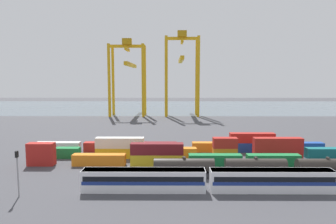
{
  "coord_description": "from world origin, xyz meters",
  "views": [
    {
      "loc": [
        -8.1,
        -71.79,
        19.81
      ],
      "look_at": [
        -8.85,
        35.32,
        8.17
      ],
      "focal_mm": 32.45,
      "sensor_mm": 36.0,
      "label": 1
    }
  ],
  "objects_px": {
    "freight_tank_row": "(327,168)",
    "gantry_crane_west": "(128,69)",
    "signal_mast": "(17,167)",
    "passenger_train": "(208,179)",
    "shipping_container_5": "(215,160)",
    "shipping_container_7": "(68,153)",
    "shipping_container_20": "(203,147)",
    "shipping_container_23": "(300,147)",
    "shipping_container_21": "(252,147)",
    "gantry_crane_central": "(182,65)",
    "shipping_container_0": "(41,160)"
  },
  "relations": [
    {
      "from": "freight_tank_row",
      "to": "gantry_crane_west",
      "type": "height_order",
      "value": "gantry_crane_west"
    },
    {
      "from": "freight_tank_row",
      "to": "signal_mast",
      "type": "bearing_deg",
      "value": -169.57
    },
    {
      "from": "passenger_train",
      "to": "freight_tank_row",
      "type": "xyz_separation_m",
      "value": [
        25.07,
        7.69,
        -0.19
      ]
    },
    {
      "from": "shipping_container_5",
      "to": "gantry_crane_west",
      "type": "distance_m",
      "value": 107.57
    },
    {
      "from": "shipping_container_5",
      "to": "signal_mast",
      "type": "bearing_deg",
      "value": -152.25
    },
    {
      "from": "passenger_train",
      "to": "shipping_container_7",
      "type": "height_order",
      "value": "passenger_train"
    },
    {
      "from": "shipping_container_20",
      "to": "shipping_container_23",
      "type": "bearing_deg",
      "value": 0.0
    },
    {
      "from": "signal_mast",
      "to": "shipping_container_21",
      "type": "relative_size",
      "value": 0.65
    },
    {
      "from": "shipping_container_7",
      "to": "shipping_container_23",
      "type": "relative_size",
      "value": 0.5
    },
    {
      "from": "gantry_crane_west",
      "to": "gantry_crane_central",
      "type": "xyz_separation_m",
      "value": [
        29.24,
        -0.65,
        2.14
      ]
    },
    {
      "from": "gantry_crane_west",
      "to": "gantry_crane_central",
      "type": "height_order",
      "value": "gantry_crane_central"
    },
    {
      "from": "passenger_train",
      "to": "freight_tank_row",
      "type": "relative_size",
      "value": 0.63
    },
    {
      "from": "shipping_container_7",
      "to": "shipping_container_0",
      "type": "bearing_deg",
      "value": -120.0
    },
    {
      "from": "freight_tank_row",
      "to": "signal_mast",
      "type": "xyz_separation_m",
      "value": [
        -57.34,
        -10.56,
        3.15
      ]
    },
    {
      "from": "shipping_container_23",
      "to": "gantry_crane_central",
      "type": "relative_size",
      "value": 0.27
    },
    {
      "from": "gantry_crane_west",
      "to": "freight_tank_row",
      "type": "bearing_deg",
      "value": -63.12
    },
    {
      "from": "passenger_train",
      "to": "shipping_container_0",
      "type": "xyz_separation_m",
      "value": [
        -36.41,
        16.05,
        -0.84
      ]
    },
    {
      "from": "freight_tank_row",
      "to": "shipping_container_7",
      "type": "bearing_deg",
      "value": 165.39
    },
    {
      "from": "passenger_train",
      "to": "shipping_container_23",
      "type": "distance_m",
      "value": 41.27
    },
    {
      "from": "freight_tank_row",
      "to": "passenger_train",
      "type": "bearing_deg",
      "value": -162.95
    },
    {
      "from": "shipping_container_23",
      "to": "shipping_container_20",
      "type": "bearing_deg",
      "value": 180.0
    },
    {
      "from": "shipping_container_5",
      "to": "shipping_container_20",
      "type": "relative_size",
      "value": 2.0
    },
    {
      "from": "shipping_container_23",
      "to": "gantry_crane_central",
      "type": "distance_m",
      "value": 94.07
    },
    {
      "from": "freight_tank_row",
      "to": "shipping_container_21",
      "type": "relative_size",
      "value": 5.79
    },
    {
      "from": "signal_mast",
      "to": "freight_tank_row",
      "type": "bearing_deg",
      "value": 10.43
    },
    {
      "from": "freight_tank_row",
      "to": "gantry_crane_central",
      "type": "xyz_separation_m",
      "value": [
        -25.43,
        107.2,
        25.28
      ]
    },
    {
      "from": "freight_tank_row",
      "to": "shipping_container_20",
      "type": "distance_m",
      "value": 31.36
    },
    {
      "from": "signal_mast",
      "to": "shipping_container_20",
      "type": "distance_m",
      "value": 47.5
    },
    {
      "from": "shipping_container_20",
      "to": "gantry_crane_central",
      "type": "relative_size",
      "value": 0.13
    },
    {
      "from": "gantry_crane_west",
      "to": "signal_mast",
      "type": "bearing_deg",
      "value": -91.29
    },
    {
      "from": "passenger_train",
      "to": "shipping_container_21",
      "type": "xyz_separation_m",
      "value": [
        15.7,
        29.36,
        -0.84
      ]
    },
    {
      "from": "shipping_container_0",
      "to": "gantry_crane_central",
      "type": "distance_m",
      "value": 108.36
    },
    {
      "from": "freight_tank_row",
      "to": "shipping_container_7",
      "type": "height_order",
      "value": "freight_tank_row"
    },
    {
      "from": "shipping_container_0",
      "to": "gantry_crane_west",
      "type": "bearing_deg",
      "value": 86.09
    },
    {
      "from": "shipping_container_0",
      "to": "gantry_crane_west",
      "type": "distance_m",
      "value": 102.52
    },
    {
      "from": "shipping_container_7",
      "to": "shipping_container_21",
      "type": "height_order",
      "value": "same"
    },
    {
      "from": "shipping_container_0",
      "to": "gantry_crane_central",
      "type": "height_order",
      "value": "gantry_crane_central"
    },
    {
      "from": "signal_mast",
      "to": "gantry_crane_central",
      "type": "bearing_deg",
      "value": 74.84
    },
    {
      "from": "shipping_container_5",
      "to": "freight_tank_row",
      "type": "bearing_deg",
      "value": -21.35
    },
    {
      "from": "passenger_train",
      "to": "freight_tank_row",
      "type": "height_order",
      "value": "freight_tank_row"
    },
    {
      "from": "shipping_container_23",
      "to": "shipping_container_5",
      "type": "bearing_deg",
      "value": -152.26
    },
    {
      "from": "shipping_container_21",
      "to": "shipping_container_23",
      "type": "distance_m",
      "value": 13.29
    },
    {
      "from": "passenger_train",
      "to": "shipping_container_20",
      "type": "bearing_deg",
      "value": 85.3
    },
    {
      "from": "shipping_container_21",
      "to": "shipping_container_23",
      "type": "relative_size",
      "value": 1.0
    },
    {
      "from": "signal_mast",
      "to": "shipping_container_20",
      "type": "bearing_deg",
      "value": 42.9
    },
    {
      "from": "gantry_crane_central",
      "to": "signal_mast",
      "type": "bearing_deg",
      "value": -105.16
    },
    {
      "from": "shipping_container_5",
      "to": "shipping_container_23",
      "type": "relative_size",
      "value": 1.0
    },
    {
      "from": "shipping_container_5",
      "to": "shipping_container_7",
      "type": "xyz_separation_m",
      "value": [
        -36.24,
        6.66,
        0.0
      ]
    },
    {
      "from": "shipping_container_5",
      "to": "shipping_container_23",
      "type": "xyz_separation_m",
      "value": [
        25.31,
        13.31,
        0.0
      ]
    },
    {
      "from": "shipping_container_0",
      "to": "shipping_container_5",
      "type": "bearing_deg",
      "value": 0.0
    }
  ]
}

